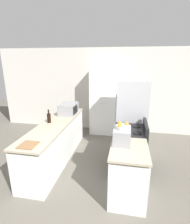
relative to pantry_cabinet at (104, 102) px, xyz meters
The scene contains 12 objects.
ground_plane 3.31m from the pantry_cabinet, 90.81° to the right, with size 14.00×14.00×0.00m, color #666056.
wall_back 0.42m from the pantry_cabinet, 98.45° to the left, with size 7.00×0.06×2.60m.
counter_left 2.05m from the pantry_cabinet, 115.75° to the right, with size 0.60×2.57×0.90m.
counter_right 2.81m from the pantry_cabinet, 73.83° to the right, with size 0.60×0.83×0.90m.
pantry_cabinet is the anchor object (origin of this frame).
stove 2.07m from the pantry_cabinet, 66.79° to the right, with size 0.66×0.74×1.06m.
refrigerator 1.35m from the pantry_cabinet, 52.58° to the right, with size 0.73×0.71×1.80m.
microwave 1.31m from the pantry_cabinet, 126.43° to the right, with size 0.40×0.54×0.27m.
wine_bottle 2.02m from the pantry_cabinet, 119.49° to the right, with size 0.08×0.08×0.30m.
toaster_oven 2.55m from the pantry_cabinet, 75.62° to the right, with size 0.29×0.38×0.26m.
fruit_bowl 2.54m from the pantry_cabinet, 75.28° to the right, with size 0.24×0.24×0.10m.
cutting_board 2.97m from the pantry_cabinet, 106.73° to the right, with size 0.27×0.28×0.02m.
Camera 1 is at (0.73, -2.01, 2.23)m, focal length 28.00 mm.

